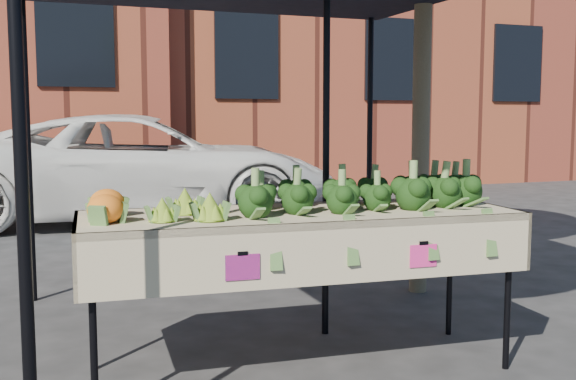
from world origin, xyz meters
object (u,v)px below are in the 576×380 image
object	(u,v)px
street_tree	(423,37)
table	(300,291)
canopy	(270,125)
vehicle	(141,27)

from	to	relation	value
street_tree	table	bearing A→B (deg)	-140.21
table	street_tree	size ratio (longest dim) A/B	0.60
table	canopy	xyz separation A→B (m)	(0.04, 0.62, 0.92)
table	street_tree	bearing A→B (deg)	39.79
table	street_tree	xyz separation A→B (m)	(1.54, 1.28, 1.60)
vehicle	street_tree	xyz separation A→B (m)	(1.50, -4.71, -0.58)
canopy	street_tree	xyz separation A→B (m)	(1.50, 0.66, 0.68)
vehicle	street_tree	world-z (taller)	vehicle
table	vehicle	bearing A→B (deg)	89.67
vehicle	canopy	bearing A→B (deg)	-168.95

